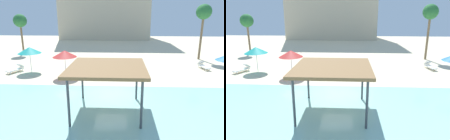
% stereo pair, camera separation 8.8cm
% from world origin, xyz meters
% --- Properties ---
extents(ground_plane, '(80.00, 80.00, 0.00)m').
position_xyz_m(ground_plane, '(0.00, 0.00, 0.00)').
color(ground_plane, beige).
extents(lagoon_water, '(44.00, 13.50, 0.04)m').
position_xyz_m(lagoon_water, '(0.00, -5.25, 0.02)').
color(lagoon_water, '#99D1C6').
rests_on(lagoon_water, ground).
extents(shade_pavilion, '(4.52, 4.52, 2.95)m').
position_xyz_m(shade_pavilion, '(-0.05, -2.98, 2.78)').
color(shade_pavilion, '#42474C').
rests_on(shade_pavilion, ground).
extents(beach_umbrella_red_0, '(2.28, 2.28, 2.56)m').
position_xyz_m(beach_umbrella_red_0, '(-4.61, 4.11, 2.24)').
color(beach_umbrella_red_0, silver).
rests_on(beach_umbrella_red_0, ground).
extents(beach_umbrella_teal_2, '(2.33, 2.33, 2.61)m').
position_xyz_m(beach_umbrella_teal_2, '(-8.66, 5.55, 2.28)').
color(beach_umbrella_teal_2, silver).
rests_on(beach_umbrella_teal_2, ground).
extents(lounge_chair_1, '(0.86, 1.96, 0.74)m').
position_xyz_m(lounge_chair_1, '(9.84, 7.67, 0.33)').
color(lounge_chair_1, white).
rests_on(lounge_chair_1, ground).
extents(lounge_chair_2, '(1.31, 1.98, 0.74)m').
position_xyz_m(lounge_chair_2, '(-10.22, 5.39, 0.33)').
color(lounge_chair_2, white).
rests_on(lounge_chair_2, ground).
extents(lounge_chair_3, '(1.04, 1.99, 0.74)m').
position_xyz_m(lounge_chair_3, '(-2.67, 7.16, 0.33)').
color(lounge_chair_3, white).
rests_on(lounge_chair_3, ground).
extents(palm_tree_0, '(1.90, 1.90, 7.05)m').
position_xyz_m(palm_tree_0, '(11.04, 12.50, 5.90)').
color(palm_tree_0, brown).
rests_on(palm_tree_0, ground).
extents(palm_tree_1, '(1.90, 1.90, 5.82)m').
position_xyz_m(palm_tree_1, '(-14.15, 15.26, 4.74)').
color(palm_tree_1, brown).
rests_on(palm_tree_1, ground).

